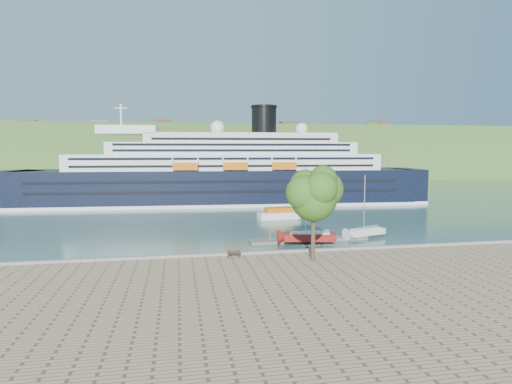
{
  "coord_description": "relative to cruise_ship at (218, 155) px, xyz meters",
  "views": [
    {
      "loc": [
        -13.67,
        -50.16,
        13.64
      ],
      "look_at": [
        1.04,
        30.0,
        5.45
      ],
      "focal_mm": 30.0,
      "sensor_mm": 36.0,
      "label": 1
    }
  ],
  "objects": [
    {
      "name": "floating_pontoon",
      "position": [
        9.3,
        -45.35,
        -12.01
      ],
      "size": [
        18.1,
        2.89,
        0.4
      ],
      "primitive_type": null,
      "rotation": [
        0.0,
        0.0,
        0.04
      ],
      "color": "slate",
      "rests_on": "ground"
    },
    {
      "name": "tender_launch",
      "position": [
        9.59,
        -24.7,
        -11.07
      ],
      "size": [
        8.47,
        3.71,
        2.27
      ],
      "primitive_type": null,
      "rotation": [
        0.0,
        0.0,
        0.11
      ],
      "color": "#D2620C",
      "rests_on": "ground"
    },
    {
      "name": "park_bench",
      "position": [
        -3.55,
        -56.9,
        -10.71
      ],
      "size": [
        1.57,
        0.68,
        0.99
      ],
      "primitive_type": null,
      "rotation": [
        0.0,
        0.0,
        -0.03
      ],
      "color": "#3F1D12",
      "rests_on": "promenade"
    },
    {
      "name": "promenade_tree",
      "position": [
        5.15,
        -59.89,
        -5.36
      ],
      "size": [
        7.06,
        7.06,
        11.7
      ],
      "primitive_type": null,
      "color": "#255917",
      "rests_on": "promenade"
    },
    {
      "name": "sailboat_white_far",
      "position": [
        18.56,
        -44.88,
        -7.57
      ],
      "size": [
        7.44,
        4.28,
        9.28
      ],
      "primitive_type": null,
      "rotation": [
        0.0,
        0.0,
        0.34
      ],
      "color": "silver",
      "rests_on": "ground"
    },
    {
      "name": "far_hillside",
      "position": [
        3.87,
        89.62,
        -0.21
      ],
      "size": [
        400.0,
        50.0,
        24.0
      ],
      "primitive_type": "cube",
      "color": "#2F5622",
      "rests_on": "ground"
    },
    {
      "name": "quay_coping",
      "position": [
        3.87,
        -55.58,
        -11.06
      ],
      "size": [
        220.0,
        0.5,
        0.3
      ],
      "primitive_type": "cube",
      "color": "slate",
      "rests_on": "promenade"
    },
    {
      "name": "cruise_ship",
      "position": [
        0.0,
        0.0,
        0.0
      ],
      "size": [
        109.51,
        22.72,
        24.42
      ],
      "primitive_type": null,
      "rotation": [
        0.0,
        0.0,
        -0.06
      ],
      "color": "black",
      "rests_on": "ground"
    },
    {
      "name": "ground",
      "position": [
        3.87,
        -55.38,
        -12.21
      ],
      "size": [
        400.0,
        400.0,
        0.0
      ],
      "primitive_type": "plane",
      "color": "#2F544C",
      "rests_on": "ground"
    },
    {
      "name": "sailboat_red",
      "position": [
        8.64,
        -47.56,
        -6.92
      ],
      "size": [
        8.47,
        3.73,
        10.58
      ],
      "primitive_type": null,
      "rotation": [
        0.0,
        0.0,
        -0.18
      ],
      "color": "maroon",
      "rests_on": "ground"
    }
  ]
}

